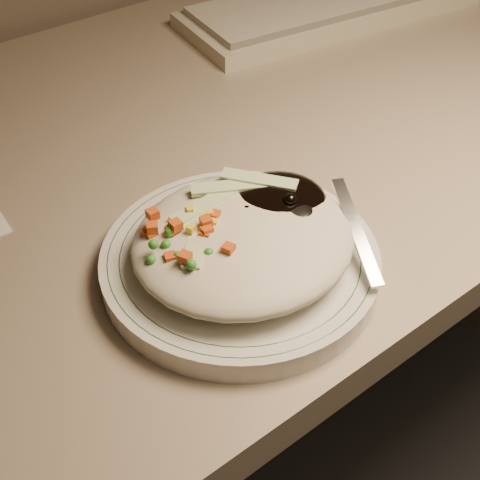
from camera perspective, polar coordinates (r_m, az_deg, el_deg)
desk at (r=0.90m, az=-2.66°, el=-1.28°), size 1.40×0.70×0.74m
plate at (r=0.58m, az=0.00°, el=-1.92°), size 0.24×0.24×0.02m
plate_rim at (r=0.57m, az=0.00°, el=-1.19°), size 0.23×0.23×0.00m
meal at (r=0.56m, az=0.40°, el=0.57°), size 0.21×0.19×0.05m
keyboard at (r=1.05m, az=7.79°, el=19.25°), size 0.47×0.22×0.03m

